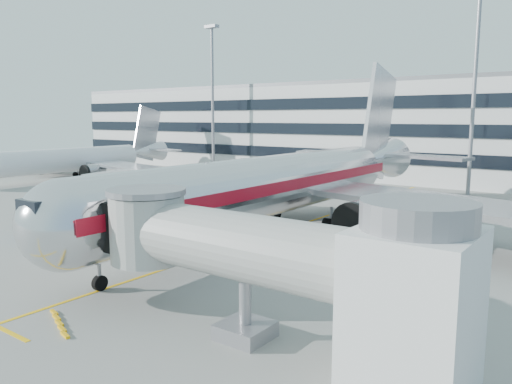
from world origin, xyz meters
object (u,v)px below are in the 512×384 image
Objects in this scene: cargo_container_left at (87,217)px; cargo_container_front at (45,240)px; main_jet at (287,182)px; baggage_tug at (38,227)px; ramp_worker at (80,239)px; belt_loader at (95,229)px; cargo_container_right at (113,214)px.

cargo_container_left is 0.99× the size of cargo_container_front.
baggage_tug is (-14.81, -14.76, -3.37)m from main_jet.
cargo_container_front is 2.43m from ramp_worker.
belt_loader is at bearing 102.34° from cargo_container_front.
baggage_tug is at bearing -92.67° from cargo_container_right.
baggage_tug reaches higher than cargo_container_left.
cargo_container_left is at bearing 127.11° from cargo_container_front.
main_jet is at bearing 46.93° from belt_loader.
ramp_worker is at bearing 56.88° from cargo_container_front.
baggage_tug reaches higher than cargo_container_front.
main_jet reaches higher than cargo_container_front.
cargo_container_front is at bearing -158.35° from ramp_worker.
main_jet is 27.16× the size of cargo_container_front.
cargo_container_front is (4.48, -9.52, 0.02)m from cargo_container_right.
baggage_tug is at bearing -142.24° from belt_loader.
main_jet is at bearing 59.66° from cargo_container_front.
main_jet reaches higher than belt_loader.
ramp_worker is at bearing -2.68° from baggage_tug.
ramp_worker is at bearing -51.91° from belt_loader.
belt_loader is 3.99m from ramp_worker.
belt_loader reaches higher than ramp_worker.
cargo_container_front is at bearing -64.80° from cargo_container_right.
cargo_container_left is 2.31m from cargo_container_right.
cargo_container_right is at bearing -152.41° from main_jet.
cargo_container_right is at bearing 92.60° from ramp_worker.
belt_loader reaches higher than cargo_container_left.
cargo_container_front reaches higher than cargo_container_right.
baggage_tug is (-3.68, -2.85, 0.16)m from belt_loader.
belt_loader is at bearing -133.07° from main_jet.
main_jet is 16.97× the size of baggage_tug.
baggage_tug reaches higher than cargo_container_right.
cargo_container_left is (-15.74, -9.50, -3.46)m from main_jet.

